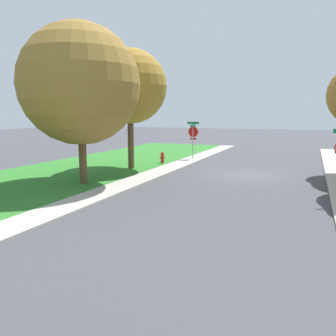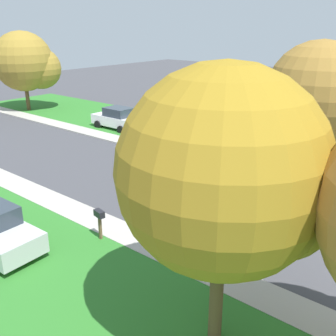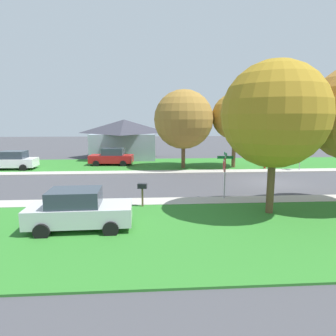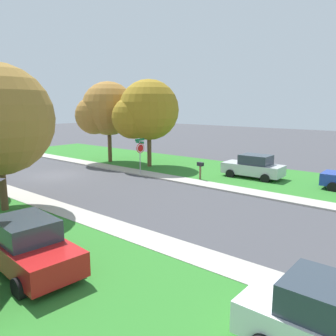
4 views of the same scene
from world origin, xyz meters
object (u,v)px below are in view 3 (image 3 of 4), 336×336
(tree_corner_large, at_px, (185,121))
(mailbox, at_px, (142,189))
(car_white_across_road, at_px, (12,161))
(stop_sign_near_corner, at_px, (301,150))
(tree_sidewalk_near, at_px, (236,118))
(house_right_setback, at_px, (124,138))
(stop_sign_far_corner, at_px, (225,168))
(fire_hydrant, at_px, (265,165))
(tree_sidewalk_mid, at_px, (276,118))
(car_silver_far_down_street, at_px, (79,210))
(car_red_driveway_right, at_px, (112,157))

(tree_corner_large, distance_m, mailbox, 13.51)
(car_white_across_road, bearing_deg, tree_corner_large, -90.32)
(stop_sign_near_corner, xyz_separation_m, tree_sidewalk_near, (2.29, 5.36, 2.88))
(house_right_setback, relative_size, mailbox, 6.93)
(stop_sign_far_corner, relative_size, fire_hydrant, 3.34)
(mailbox, bearing_deg, car_white_across_road, 44.06)
(tree_corner_large, relative_size, tree_sidewalk_near, 1.04)
(stop_sign_near_corner, height_order, tree_sidewalk_near, tree_sidewalk_near)
(car_white_across_road, bearing_deg, tree_sidewalk_near, -90.04)
(fire_hydrant, bearing_deg, tree_sidewalk_mid, 159.47)
(stop_sign_far_corner, height_order, car_silver_far_down_street, stop_sign_far_corner)
(stop_sign_far_corner, height_order, house_right_setback, house_right_setback)
(car_silver_far_down_street, bearing_deg, stop_sign_far_corner, -59.80)
(stop_sign_near_corner, bearing_deg, mailbox, 126.33)
(tree_sidewalk_near, bearing_deg, fire_hydrant, -112.34)
(stop_sign_near_corner, xyz_separation_m, stop_sign_far_corner, (-9.05, 9.30, 0.01))
(tree_corner_large, relative_size, house_right_setback, 0.81)
(car_silver_far_down_street, relative_size, house_right_setback, 0.48)
(car_silver_far_down_street, relative_size, car_white_across_road, 1.01)
(stop_sign_near_corner, distance_m, car_silver_far_down_street, 21.30)
(stop_sign_near_corner, bearing_deg, house_right_setback, 56.86)
(fire_hydrant, bearing_deg, stop_sign_near_corner, -113.77)
(car_white_across_road, height_order, tree_sidewalk_mid, tree_sidewalk_mid)
(car_red_driveway_right, distance_m, house_right_setback, 6.71)
(tree_sidewalk_mid, bearing_deg, fire_hydrant, -20.53)
(stop_sign_far_corner, xyz_separation_m, car_silver_far_down_street, (-4.25, 7.31, -1.01))
(stop_sign_far_corner, height_order, car_red_driveway_right, stop_sign_far_corner)
(stop_sign_near_corner, distance_m, car_white_across_road, 26.30)
(car_red_driveway_right, distance_m, fire_hydrant, 14.93)
(car_white_across_road, xyz_separation_m, tree_sidewalk_mid, (-13.79, -18.67, 3.83))
(car_silver_far_down_street, bearing_deg, fire_hydrant, -43.65)
(stop_sign_near_corner, relative_size, car_silver_far_down_street, 0.64)
(tree_sidewalk_near, bearing_deg, car_white_across_road, 89.96)
(stop_sign_far_corner, xyz_separation_m, car_white_across_road, (11.35, 16.88, -1.01))
(car_silver_far_down_street, bearing_deg, stop_sign_near_corner, -51.30)
(tree_sidewalk_near, bearing_deg, stop_sign_far_corner, 160.87)
(car_silver_far_down_street, bearing_deg, tree_sidewalk_mid, -78.74)
(house_right_setback, distance_m, fire_hydrant, 16.93)
(car_silver_far_down_street, height_order, car_white_across_road, same)
(stop_sign_near_corner, bearing_deg, car_silver_far_down_street, 128.70)
(tree_sidewalk_mid, bearing_deg, car_silver_far_down_street, 101.26)
(car_red_driveway_right, bearing_deg, fire_hydrant, -102.03)
(stop_sign_far_corner, distance_m, tree_sidewalk_mid, 4.13)
(car_white_across_road, distance_m, tree_corner_large, 16.39)
(car_white_across_road, relative_size, fire_hydrant, 5.19)
(tree_corner_large, xyz_separation_m, house_right_setback, (8.61, 6.39, -2.07))
(tree_sidewalk_mid, bearing_deg, car_red_driveway_right, 31.89)
(stop_sign_far_corner, height_order, tree_sidewalk_near, tree_sidewalk_near)
(stop_sign_far_corner, height_order, fire_hydrant, stop_sign_far_corner)
(stop_sign_far_corner, relative_size, car_white_across_road, 0.64)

